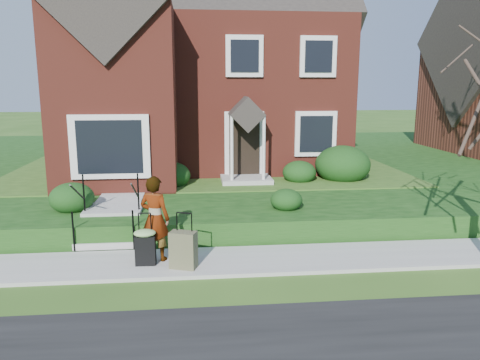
{
  "coord_description": "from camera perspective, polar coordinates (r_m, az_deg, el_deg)",
  "views": [
    {
      "loc": [
        -0.49,
        -9.32,
        3.69
      ],
      "look_at": [
        0.66,
        2.0,
        1.38
      ],
      "focal_mm": 35.0,
      "sensor_mm": 36.0,
      "label": 1
    }
  ],
  "objects": [
    {
      "name": "walkway",
      "position": [
        14.78,
        -13.47,
        -0.79
      ],
      "size": [
        1.2,
        6.0,
        0.06
      ],
      "primitive_type": "cube",
      "color": "#9E9B93",
      "rests_on": "terrace"
    },
    {
      "name": "suitcase_olive",
      "position": [
        9.52,
        -6.92,
        -8.44
      ],
      "size": [
        0.59,
        0.45,
        1.13
      ],
      "rotation": [
        0.0,
        0.0,
        -0.34
      ],
      "color": "brown",
      "rests_on": "sidewalk"
    },
    {
      "name": "suitcase_black",
      "position": [
        9.8,
        -11.47,
        -7.76
      ],
      "size": [
        0.46,
        0.38,
        1.08
      ],
      "rotation": [
        0.0,
        0.0,
        -0.04
      ],
      "color": "black",
      "rests_on": "sidewalk"
    },
    {
      "name": "foundation_shrubs",
      "position": [
        14.63,
        -0.55,
        1.37
      ],
      "size": [
        10.28,
        4.83,
        1.27
      ],
      "color": "black",
      "rests_on": "terrace"
    },
    {
      "name": "terrace",
      "position": [
        20.98,
        6.65,
        2.1
      ],
      "size": [
        44.0,
        20.0,
        0.6
      ],
      "primitive_type": "cube",
      "color": "#13370F",
      "rests_on": "ground"
    },
    {
      "name": "woman",
      "position": [
        9.9,
        -10.33,
        -4.61
      ],
      "size": [
        0.77,
        0.66,
        1.79
      ],
      "primitive_type": "imported",
      "rotation": [
        0.0,
        0.0,
        2.71
      ],
      "color": "#999999",
      "rests_on": "sidewalk"
    },
    {
      "name": "ground",
      "position": [
        10.03,
        -2.63,
        -10.11
      ],
      "size": [
        120.0,
        120.0,
        0.0
      ],
      "primitive_type": "plane",
      "color": "#2D5119",
      "rests_on": "ground"
    },
    {
      "name": "front_steps",
      "position": [
        11.79,
        -15.43,
        -4.77
      ],
      "size": [
        1.4,
        2.02,
        1.5
      ],
      "color": "#9E9B93",
      "rests_on": "ground"
    },
    {
      "name": "sidewalk",
      "position": [
        10.02,
        -2.63,
        -9.9
      ],
      "size": [
        60.0,
        1.6,
        0.08
      ],
      "primitive_type": "cube",
      "color": "#9E9B93",
      "rests_on": "ground"
    },
    {
      "name": "main_house",
      "position": [
        18.99,
        -5.12,
        16.18
      ],
      "size": [
        10.4,
        10.2,
        9.4
      ],
      "color": "maroon",
      "rests_on": "terrace"
    }
  ]
}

